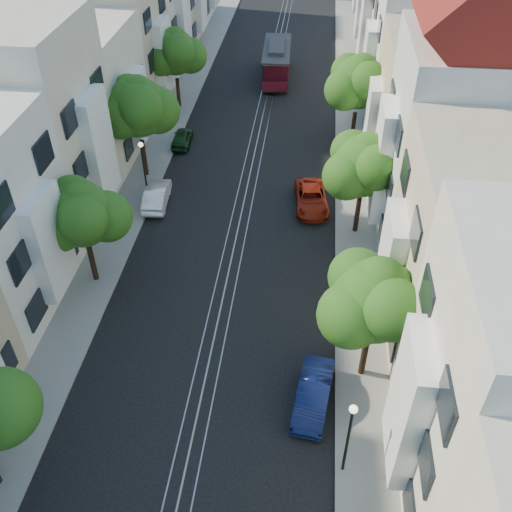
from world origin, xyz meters
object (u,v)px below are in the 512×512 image
(tree_e_b, at_px, (376,302))
(lamp_east, at_px, (350,430))
(tree_w_c, at_px, (138,108))
(cable_car, at_px, (277,60))
(tree_e_c, at_px, (365,167))
(lamp_west, at_px, (143,163))
(parked_car_e_far, at_px, (311,198))
(tree_e_d, at_px, (359,84))
(parked_car_e_mid, at_px, (313,394))
(parked_car_w_far, at_px, (182,138))
(parked_car_w_mid, at_px, (157,195))
(tree_w_b, at_px, (82,216))
(tree_w_d, at_px, (175,53))

(tree_e_b, height_order, lamp_east, tree_e_b)
(tree_w_c, bearing_deg, cable_car, 66.87)
(tree_e_c, relative_size, tree_w_c, 0.92)
(lamp_west, height_order, parked_car_e_far, lamp_west)
(tree_e_d, height_order, parked_car_e_mid, tree_e_d)
(tree_e_b, height_order, parked_car_w_far, tree_e_b)
(parked_car_w_far, bearing_deg, cable_car, -116.34)
(lamp_west, bearing_deg, parked_car_w_mid, -24.37)
(tree_e_c, distance_m, tree_e_d, 11.00)
(tree_w_b, xyz_separation_m, parked_car_e_mid, (12.14, -6.88, -3.74))
(tree_e_c, height_order, tree_w_d, same)
(cable_car, bearing_deg, lamp_west, -110.20)
(tree_w_c, height_order, parked_car_e_far, tree_w_c)
(tree_w_b, xyz_separation_m, parked_car_w_far, (1.54, 15.68, -3.83))
(tree_w_d, height_order, parked_car_e_mid, tree_w_d)
(tree_w_d, bearing_deg, parked_car_e_mid, -67.20)
(tree_e_c, bearing_deg, parked_car_e_mid, -99.95)
(tree_w_d, height_order, cable_car, tree_w_d)
(lamp_east, bearing_deg, tree_w_d, 112.80)
(tree_w_c, bearing_deg, parked_car_e_mid, -55.83)
(lamp_west, bearing_deg, tree_e_c, -8.49)
(tree_w_c, xyz_separation_m, parked_car_w_far, (1.54, 4.68, -4.50))
(tree_w_b, bearing_deg, tree_e_b, -19.15)
(tree_e_c, distance_m, parked_car_w_far, 16.60)
(tree_w_b, xyz_separation_m, parked_car_w_mid, (1.54, 7.71, -3.75))
(tree_e_b, xyz_separation_m, tree_w_d, (-14.40, 27.00, -0.13))
(tree_e_b, relative_size, cable_car, 0.86)
(tree_w_c, xyz_separation_m, cable_car, (7.64, 17.89, -3.32))
(tree_w_c, distance_m, parked_car_w_mid, 5.72)
(tree_e_d, distance_m, cable_car, 14.03)
(tree_w_d, bearing_deg, cable_car, 42.04)
(parked_car_e_far, bearing_deg, tree_e_d, 65.68)
(lamp_west, xyz_separation_m, parked_car_e_mid, (11.30, -14.91, -2.19))
(parked_car_e_mid, height_order, parked_car_w_mid, parked_car_e_mid)
(parked_car_e_far, bearing_deg, parked_car_w_mid, 178.64)
(lamp_east, xyz_separation_m, parked_car_w_mid, (-11.90, 17.68, -2.20))
(tree_w_b, xyz_separation_m, tree_w_c, (0.00, 11.00, 0.67))
(tree_e_b, distance_m, parked_car_w_mid, 18.54)
(tree_e_b, bearing_deg, tree_w_b, 160.85)
(tree_e_d, height_order, parked_car_e_far, tree_e_d)
(lamp_west, xyz_separation_m, parked_car_w_mid, (0.70, -0.32, -2.20))
(parked_car_e_mid, xyz_separation_m, parked_car_w_mid, (-10.60, 14.59, -0.01))
(parked_car_e_mid, bearing_deg, tree_w_d, 120.29)
(tree_w_c, distance_m, parked_car_e_far, 12.62)
(tree_e_b, height_order, parked_car_e_far, tree_e_b)
(lamp_east, height_order, parked_car_e_mid, lamp_east)
(lamp_west, height_order, parked_car_w_far, lamp_west)
(tree_w_c, bearing_deg, lamp_west, -74.25)
(lamp_west, bearing_deg, tree_e_d, 33.50)
(parked_car_w_mid, bearing_deg, tree_w_b, 74.21)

